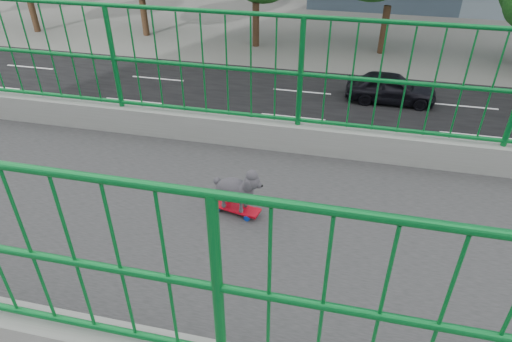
{
  "coord_description": "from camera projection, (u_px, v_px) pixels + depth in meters",
  "views": [
    {
      "loc": [
        2.81,
        2.51,
        9.5
      ],
      "look_at": [
        -0.81,
        1.69,
        7.04
      ],
      "focal_mm": 31.72,
      "sensor_mm": 36.0,
      "label": 1
    }
  ],
  "objects": [
    {
      "name": "road",
      "position": [
        282.0,
        149.0,
        18.56
      ],
      "size": [
        18.0,
        90.0,
        0.02
      ],
      "primitive_type": "cube",
      "color": "black",
      "rests_on": "ground"
    },
    {
      "name": "footbridge",
      "position": [
        95.0,
        326.0,
        5.11
      ],
      "size": [
        3.0,
        24.0,
        7.0
      ],
      "color": "#2D2D2F",
      "rests_on": "ground"
    },
    {
      "name": "car_1",
      "position": [
        77.0,
        162.0,
        16.3
      ],
      "size": [
        1.67,
        4.8,
        1.58
      ],
      "primitive_type": "imported",
      "color": "silver",
      "rests_on": "ground"
    },
    {
      "name": "skateboard",
      "position": [
        235.0,
        208.0,
        3.95
      ],
      "size": [
        0.23,
        0.47,
        0.06
      ],
      "rotation": [
        0.0,
        0.0,
        -0.21
      ],
      "color": "red",
      "rests_on": "footbridge"
    },
    {
      "name": "railing",
      "position": [
        51.0,
        181.0,
        4.01
      ],
      "size": [
        3.0,
        24.0,
        1.42
      ],
      "color": "gray",
      "rests_on": "footbridge"
    },
    {
      "name": "car_4",
      "position": [
        391.0,
        88.0,
        22.07
      ],
      "size": [
        1.74,
        4.32,
        1.47
      ],
      "primitive_type": "imported",
      "rotation": [
        0.0,
        0.0,
        3.14
      ],
      "color": "black",
      "rests_on": "ground"
    },
    {
      "name": "car_2",
      "position": [
        487.0,
        166.0,
        16.3
      ],
      "size": [
        2.24,
        4.86,
        1.35
      ],
      "primitive_type": "imported",
      "rotation": [
        0.0,
        0.0,
        3.14
      ],
      "color": "#939398",
      "rests_on": "ground"
    },
    {
      "name": "poodle",
      "position": [
        237.0,
        188.0,
        3.82
      ],
      "size": [
        0.25,
        0.46,
        0.38
      ],
      "rotation": [
        0.0,
        0.0,
        -0.21
      ],
      "color": "#302D33",
      "rests_on": "skateboard"
    }
  ]
}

